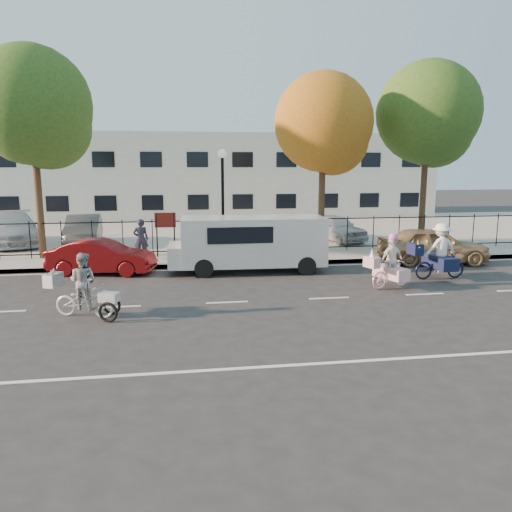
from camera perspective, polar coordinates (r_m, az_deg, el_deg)
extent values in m
plane|color=#333334|center=(14.24, -3.31, -5.33)|extent=(120.00, 120.00, 0.00)
cube|color=#A8A399|center=(19.12, -4.77, -1.06)|extent=(60.00, 0.10, 0.15)
cube|color=#A8A399|center=(20.14, -4.98, -0.47)|extent=(60.00, 2.20, 0.15)
cube|color=#A8A399|center=(28.92, -6.17, 2.81)|extent=(60.00, 15.60, 0.15)
cube|color=silver|center=(38.68, -6.95, 9.03)|extent=(34.00, 10.00, 6.00)
cylinder|color=black|center=(20.59, -3.81, 5.61)|extent=(0.12, 0.12, 4.00)
sphere|color=white|center=(20.53, -3.88, 11.60)|extent=(0.36, 0.36, 0.36)
cylinder|color=black|center=(20.66, -11.26, 2.38)|extent=(0.06, 0.06, 1.80)
cylinder|color=black|center=(20.64, -9.31, 2.43)|extent=(0.06, 0.06, 1.80)
cube|color=#59140F|center=(20.57, -10.34, 4.06)|extent=(0.85, 0.04, 0.60)
imported|color=silver|center=(13.54, -19.03, -4.88)|extent=(1.70, 1.09, 0.84)
imported|color=white|center=(13.41, -19.16, -2.73)|extent=(0.87, 0.77, 1.47)
cube|color=white|center=(13.86, -22.15, -2.54)|extent=(0.44, 0.58, 0.34)
cone|color=white|center=(13.92, -22.11, -1.54)|extent=(0.13, 0.13, 0.17)
cone|color=white|center=(13.71, -22.32, -1.73)|extent=(0.13, 0.13, 0.17)
torus|color=black|center=(12.93, -16.55, -6.18)|extent=(0.52, 0.25, 0.52)
torus|color=black|center=(13.55, -16.19, -5.40)|extent=(0.52, 0.25, 0.52)
cube|color=white|center=(13.16, -16.43, -4.53)|extent=(0.55, 0.47, 0.23)
imported|color=#FFC2D0|center=(16.34, 15.17, -1.99)|extent=(1.57, 0.91, 0.91)
imported|color=white|center=(16.25, 15.24, -0.40)|extent=(0.91, 0.61, 1.43)
cube|color=#D2A0A6|center=(15.70, 13.08, -0.70)|extent=(0.43, 0.56, 0.33)
cone|color=white|center=(15.65, 13.13, 0.35)|extent=(0.11, 0.11, 0.29)
cube|color=#D2A0A6|center=(16.33, 15.18, -1.84)|extent=(0.87, 1.28, 0.36)
sphere|color=pink|center=(16.14, 15.36, 2.04)|extent=(0.25, 0.25, 0.25)
imported|color=black|center=(18.18, 20.26, -0.96)|extent=(1.86, 0.74, 0.96)
imported|color=white|center=(18.08, 20.37, 0.89)|extent=(1.12, 0.68, 1.68)
cube|color=#0F1634|center=(17.59, 17.73, 0.77)|extent=(0.35, 0.60, 0.38)
cone|color=gold|center=(17.73, 17.49, 1.56)|extent=(0.13, 0.25, 0.34)
cone|color=gold|center=(17.39, 18.04, 1.36)|extent=(0.13, 0.25, 0.34)
cube|color=#0F1634|center=(18.16, 20.28, -0.63)|extent=(0.66, 1.42, 0.43)
cube|color=silver|center=(18.12, -0.34, 1.77)|extent=(5.20, 2.07, 1.71)
cube|color=silver|center=(18.00, -9.21, 0.05)|extent=(0.54, 1.87, 0.76)
cylinder|color=black|center=(17.26, -5.87, -1.44)|extent=(0.67, 0.27, 0.67)
cylinder|color=black|center=(18.90, -6.14, -0.41)|extent=(0.67, 0.27, 0.67)
cylinder|color=black|center=(17.80, 5.82, -1.08)|extent=(0.67, 0.27, 0.67)
cylinder|color=black|center=(19.40, 4.59, -0.11)|extent=(0.67, 0.27, 0.67)
imported|color=#590A0C|center=(18.64, -17.19, -0.09)|extent=(3.92, 2.03, 1.23)
imported|color=tan|center=(20.89, 19.54, 1.17)|extent=(4.44, 2.22, 1.45)
imported|color=black|center=(20.23, -13.02, 1.88)|extent=(0.63, 0.45, 1.62)
imported|color=#B0B3B8|center=(26.12, -25.90, 2.81)|extent=(3.58, 5.47, 1.47)
imported|color=#46484D|center=(24.81, -19.10, 2.85)|extent=(1.84, 4.35, 1.40)
imported|color=#B7B9BF|center=(24.93, 9.03, 3.22)|extent=(2.64, 4.12, 1.31)
cylinder|color=#442D1D|center=(21.69, -23.59, 6.39)|extent=(0.28, 0.28, 5.34)
sphere|color=#385B1E|center=(21.78, -24.27, 15.41)|extent=(4.57, 4.57, 4.57)
sphere|color=#385B1E|center=(21.78, -22.67, 13.51)|extent=(3.35, 3.35, 3.35)
cylinder|color=#442D1D|center=(22.15, 7.52, 6.71)|extent=(0.28, 0.28, 4.94)
sphere|color=#9F6219|center=(22.18, 7.72, 14.92)|extent=(4.23, 4.23, 4.23)
sphere|color=#9F6219|center=(22.47, 8.78, 13.03)|extent=(3.11, 3.11, 3.11)
cylinder|color=#442D1D|center=(24.59, 18.58, 7.16)|extent=(0.28, 0.28, 5.41)
sphere|color=#385B1E|center=(24.68, 19.06, 15.24)|extent=(4.64, 4.64, 4.64)
sphere|color=#385B1E|center=(25.02, 19.78, 13.35)|extent=(3.40, 3.40, 3.40)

